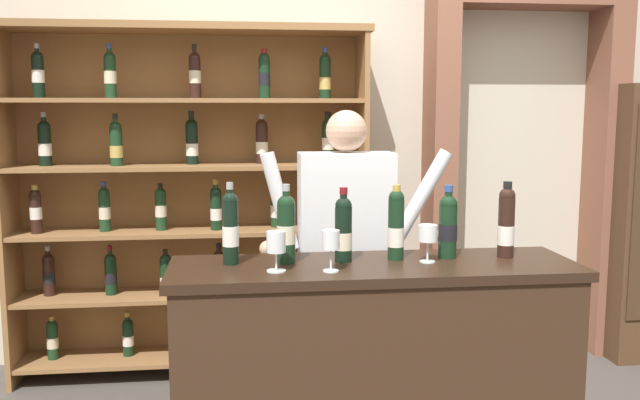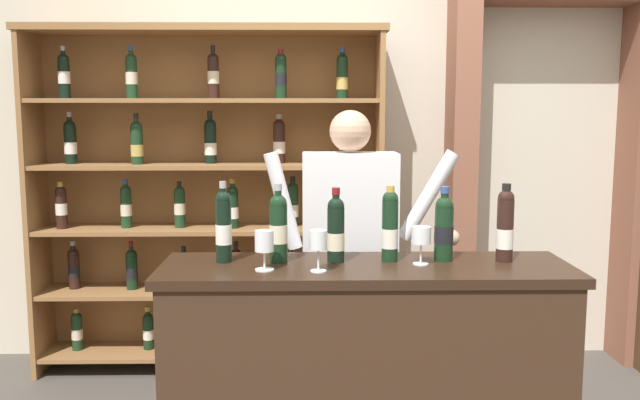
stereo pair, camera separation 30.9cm
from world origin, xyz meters
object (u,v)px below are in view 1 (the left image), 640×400
Objects in this scene: wine_shelf at (190,192)px; tasting_bottle_bianco at (448,225)px; tasting_counter at (373,376)px; wine_glass_spare at (276,245)px; tasting_bottle_riserva at (286,227)px; wine_glass_right at (428,235)px; tasting_bottle_vin_santo at (506,222)px; wine_glass_center at (331,242)px; tasting_bottle_grappa at (396,225)px; tasting_bottle_chianti at (230,227)px; tasting_bottle_prosecco at (343,229)px; shopkeeper at (346,235)px.

tasting_bottle_bianco is (1.16, -1.32, 0.01)m from wine_shelf.
wine_glass_spare is at bearing -168.08° from tasting_counter.
tasting_bottle_riserva reaches higher than wine_glass_right.
wine_shelf is at bearing 131.41° from tasting_bottle_bianco.
tasting_bottle_vin_santo is at bearing 8.84° from wine_glass_right.
wine_glass_center is at bearing -46.54° from tasting_bottle_riserva.
tasting_bottle_grappa is at bearing -54.70° from wine_shelf.
tasting_bottle_chianti reaches higher than tasting_bottle_bianco.
tasting_bottle_prosecco is (0.46, -0.01, -0.02)m from tasting_bottle_chianti.
tasting_bottle_grappa is at bearing 33.94° from tasting_counter.
wine_glass_spare is (-0.98, -0.14, -0.04)m from tasting_bottle_vin_santo.
wine_shelf is 1.54m from wine_glass_spare.
tasting_bottle_prosecco is 0.98× the size of tasting_bottle_grappa.
tasting_counter is (0.83, -1.39, -0.62)m from wine_shelf.
tasting_bottle_vin_santo is (1.41, -1.33, 0.01)m from wine_shelf.
tasting_bottle_vin_santo is at bearing -4.15° from tasting_bottle_bianco.
tasting_bottle_chianti is at bearing 178.13° from tasting_bottle_riserva.
tasting_bottle_chianti is 0.46m from tasting_bottle_prosecco.
tasting_bottle_grappa reaches higher than tasting_bottle_bianco.
tasting_bottle_vin_santo is at bearing -1.49° from tasting_bottle_grappa.
tasting_bottle_bianco is 0.25m from tasting_bottle_vin_santo.
wine_shelf is 6.52× the size of tasting_bottle_vin_santo.
wine_shelf is at bearing 100.73° from tasting_bottle_chianti.
tasting_bottle_chianti is 1.03× the size of tasting_bottle_riserva.
wine_glass_spare is 0.97× the size of wine_glass_center.
tasting_bottle_riserva reaches higher than wine_glass_center.
wine_glass_spare is 0.63m from wine_glass_right.
shopkeeper reaches higher than wine_glass_center.
shopkeeper is 0.79m from tasting_bottle_vin_santo.
wine_shelf is 6.81× the size of tasting_bottle_bianco.
tasting_bottle_prosecco is 0.19m from wine_glass_center.
wine_glass_right is at bearing 7.96° from wine_glass_spare.
tasting_bottle_chianti is at bearing 179.68° from tasting_bottle_vin_santo.
tasting_bottle_prosecco is at bearing -61.96° from wine_shelf.
shopkeeper is at bearing 141.75° from tasting_bottle_vin_santo.
tasting_bottle_vin_santo is (0.70, 0.00, 0.01)m from tasting_bottle_prosecco.
wine_shelf reaches higher than tasting_bottle_vin_santo.
shopkeeper is 0.73m from wine_glass_spare.
tasting_bottle_prosecco is (-0.09, -0.48, 0.12)m from shopkeeper.
tasting_bottle_riserva is 1.05× the size of tasting_bottle_prosecco.
tasting_bottle_chianti is (-0.58, 0.06, 0.63)m from tasting_counter.
wine_glass_right is at bearing -52.81° from wine_shelf.
wine_shelf reaches higher than tasting_bottle_bianco.
tasting_bottle_chianti is at bearing -179.52° from tasting_bottle_grappa.
wine_shelf is 6.84× the size of tasting_bottle_prosecco.
tasting_bottle_riserva reaches higher than tasting_bottle_vin_santo.
tasting_bottle_prosecco is (0.24, -0.00, -0.01)m from tasting_bottle_riserva.
tasting_bottle_prosecco is at bearing -1.15° from tasting_bottle_chianti.
wine_glass_right is (0.42, 0.12, -0.00)m from wine_glass_center.
wine_shelf is 12.92× the size of wine_glass_center.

